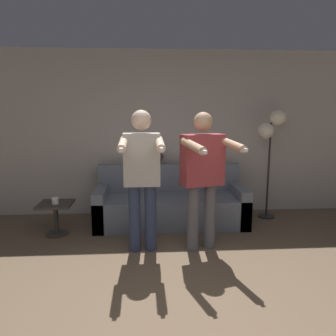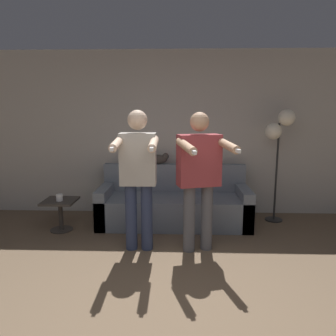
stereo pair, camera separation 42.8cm
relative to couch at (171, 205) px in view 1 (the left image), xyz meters
The scene contains 8 objects.
wall_back 1.17m from the couch, 95.14° to the left, with size 10.00×0.05×2.60m.
couch is the anchor object (origin of this frame).
person_left 1.26m from the couch, 112.96° to the right, with size 0.49×0.68×1.68m.
person_right 1.22m from the couch, 72.17° to the right, with size 0.68×0.78×1.66m.
cat 0.77m from the couch, 131.65° to the left, with size 0.48×0.14×0.17m.
floor_lamp 1.91m from the couch, ahead, with size 0.42×0.26×1.69m.
side_table 1.63m from the couch, 167.32° to the right, with size 0.44×0.44×0.44m.
cup 1.64m from the couch, 165.84° to the right, with size 0.09×0.09×0.09m.
Camera 1 is at (-0.30, -2.11, 1.70)m, focal length 35.00 mm.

